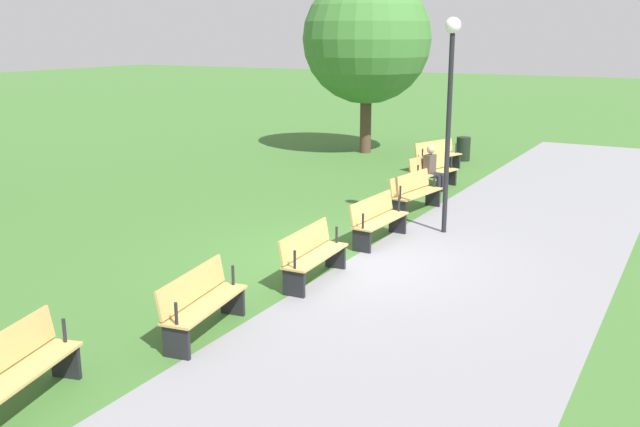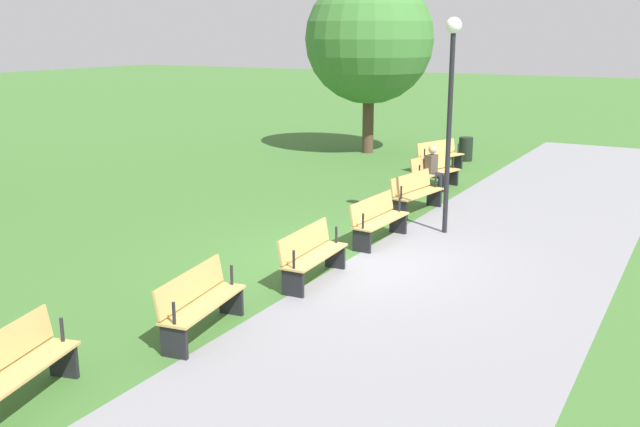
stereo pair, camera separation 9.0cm
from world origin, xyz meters
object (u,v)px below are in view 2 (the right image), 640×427
Objects in this scene: bench_2 at (415,192)px; bench_3 at (378,219)px; tree_0 at (369,39)px; lamp_post at (451,87)px; bench_1 at (434,172)px; bench_5 at (200,302)px; trash_bin at (466,149)px; bench_0 at (439,155)px; person_seated at (434,167)px; bench_4 at (312,254)px; bench_6 at (14,369)px.

bench_2 is 1.02× the size of bench_3.
lamp_post is at bearing 34.58° from tree_0.
bench_1 and bench_5 have the same top height.
bench_3 is 2.22× the size of trash_bin.
bench_0 is at bearing -165.89° from bench_3.
bench_2 and bench_3 have the same top height.
person_seated reaches higher than bench_3.
bench_2 is at bearing 8.99° from trash_bin.
bench_1 is 6.94m from tree_0.
bench_5 is at bearing -8.47° from bench_4.
trash_bin is at bearing -176.44° from bench_4.
bench_2 reaches higher than trash_bin.
trash_bin is (-12.42, -1.39, -0.09)m from bench_4.
bench_2 is 1.44× the size of person_seated.
bench_3 is 0.98× the size of bench_5.
bench_4 is at bearing 19.81° from bench_1.
bench_1 is at bearing 165.83° from bench_6.
bench_2 is 1.00× the size of bench_5.
bench_1 is 1.01× the size of bench_2.
bench_2 is at bearing 33.01° from tree_0.
bench_0 is 7.87m from bench_3.
bench_6 is at bearing -19.78° from bench_5.
trash_bin is (-7.17, -1.13, -0.09)m from bench_2.
bench_6 reaches higher than trash_bin.
person_seated reaches higher than bench_2.
bench_3 is at bearing 14.14° from bench_2.
bench_2 is at bearing 171.50° from bench_5.
bench_2 and bench_6 have the same top height.
bench_1 is at bearing -144.53° from person_seated.
bench_4 is (10.36, 1.54, 0.00)m from bench_0.
tree_0 reaches higher than bench_1.
bench_3 is 0.98× the size of bench_6.
bench_1 and bench_4 have the same top height.
lamp_post is (-1.30, 0.93, 2.52)m from bench_3.
bench_2 is 0.40× the size of lamp_post.
tree_0 is (-12.34, -4.86, 3.35)m from bench_4.
person_seated is at bearing -156.26° from lamp_post.
bench_3 is at bearing 22.63° from bench_1.
tree_0 reaches higher than lamp_post.
bench_2 is 10.47m from bench_6.
trash_bin is (-17.63, -0.62, -0.09)m from bench_6.
bench_4 is at bearing -13.29° from lamp_post.
bench_4 is at bearing 165.86° from bench_5.
lamp_post reaches higher than bench_4.
bench_0 is 15.58m from bench_6.
trash_bin is (-2.07, 0.15, -0.09)m from bench_0.
bench_0 is at bearing -158.95° from lamp_post.
bench_6 is (2.58, -0.52, 0.00)m from bench_5.
bench_0 is at bearing -157.40° from bench_2.
bench_0 is 0.40× the size of lamp_post.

